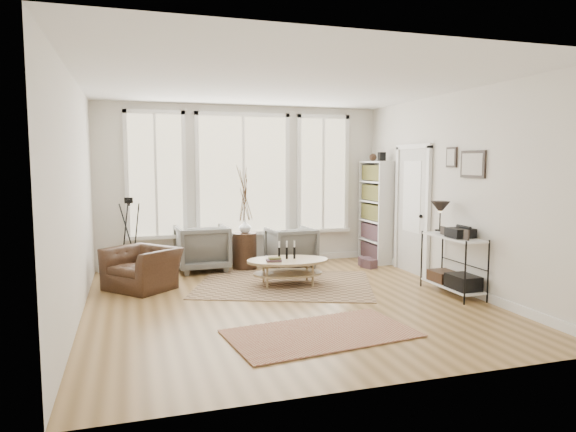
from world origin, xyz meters
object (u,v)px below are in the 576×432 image
object	(u,v)px
armchair_right	(291,247)
accent_chair	(142,268)
coffee_table	(287,265)
armchair_left	(202,248)
bookcase	(376,211)
side_table	(244,220)
low_shelf	(453,259)

from	to	relation	value
armchair_right	accent_chair	xyz separation A→B (m)	(-2.59, -0.87, -0.06)
coffee_table	armchair_left	size ratio (longest dim) A/B	1.52
bookcase	side_table	world-z (taller)	bookcase
bookcase	coffee_table	bearing A→B (deg)	-148.63
armchair_left	coffee_table	bearing A→B (deg)	124.12
coffee_table	accent_chair	size ratio (longest dim) A/B	1.41
coffee_table	armchair_right	xyz separation A→B (m)	(0.46, 1.29, 0.05)
low_shelf	accent_chair	bearing A→B (deg)	159.04
bookcase	low_shelf	xyz separation A→B (m)	(-0.06, -2.52, -0.44)
coffee_table	armchair_left	world-z (taller)	armchair_left
low_shelf	armchair_right	world-z (taller)	low_shelf
armchair_right	low_shelf	bearing A→B (deg)	119.46
low_shelf	side_table	distance (m)	3.59
low_shelf	armchair_left	xyz separation A→B (m)	(-3.20, 2.66, -0.11)
bookcase	side_table	bearing A→B (deg)	178.42
coffee_table	side_table	distance (m)	1.53
low_shelf	side_table	xyz separation A→B (m)	(-2.46, 2.59, 0.35)
bookcase	armchair_right	world-z (taller)	bookcase
bookcase	low_shelf	size ratio (longest dim) A/B	1.58
accent_chair	armchair_left	bearing A→B (deg)	93.51
armchair_left	armchair_right	bearing A→B (deg)	170.75
bookcase	accent_chair	size ratio (longest dim) A/B	2.18
armchair_left	side_table	world-z (taller)	side_table
coffee_table	accent_chair	bearing A→B (deg)	169.11
side_table	accent_chair	distance (m)	2.09
low_shelf	armchair_right	distance (m)	2.99
low_shelf	accent_chair	world-z (taller)	low_shelf
armchair_right	side_table	bearing A→B (deg)	-10.36
side_table	armchair_left	bearing A→B (deg)	174.76
low_shelf	armchair_right	xyz separation A→B (m)	(-1.64, 2.49, -0.15)
bookcase	armchair_left	size ratio (longest dim) A/B	2.34
low_shelf	accent_chair	distance (m)	4.53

